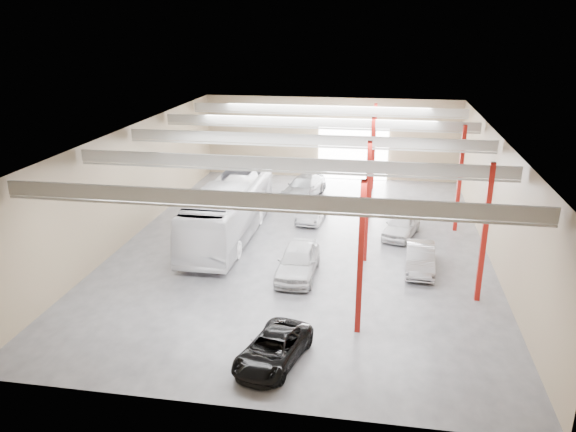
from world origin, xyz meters
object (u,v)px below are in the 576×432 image
(coach_bus, at_px, (229,210))
(car_row_b, at_px, (312,210))
(car_row_c, at_px, (304,187))
(black_sedan, at_px, (273,349))
(car_row_a, at_px, (298,261))
(car_right_far, at_px, (402,225))
(car_right_near, at_px, (420,258))

(coach_bus, bearing_deg, car_row_b, 40.65)
(car_row_c, bearing_deg, black_sedan, -71.53)
(coach_bus, bearing_deg, car_row_a, -44.45)
(car_row_a, distance_m, car_right_far, 9.02)
(car_row_b, bearing_deg, black_sedan, -83.35)
(car_row_c, distance_m, car_right_near, 15.04)
(coach_bus, relative_size, car_right_near, 2.98)
(coach_bus, bearing_deg, car_row_c, 69.60)
(car_row_b, height_order, car_row_c, car_row_c)
(car_row_b, bearing_deg, car_row_c, 108.91)
(coach_bus, distance_m, car_right_near, 12.21)
(car_right_near, distance_m, car_right_far, 5.28)
(black_sedan, bearing_deg, car_row_c, 108.77)
(car_row_b, distance_m, car_right_near, 10.11)
(car_row_a, bearing_deg, car_row_b, 92.88)
(coach_bus, relative_size, car_row_b, 2.93)
(coach_bus, xyz_separation_m, car_row_c, (3.45, 9.32, -0.99))
(car_row_a, relative_size, car_right_far, 1.15)
(black_sedan, height_order, car_row_c, car_row_c)
(car_right_near, bearing_deg, coach_bus, 166.82)
(car_row_a, relative_size, car_right_near, 1.15)
(coach_bus, height_order, black_sedan, coach_bus)
(car_right_near, height_order, car_right_far, car_right_far)
(car_right_far, bearing_deg, car_row_b, 176.29)
(black_sedan, xyz_separation_m, car_row_a, (-0.26, 8.32, 0.24))
(car_row_c, bearing_deg, car_row_a, -69.70)
(coach_bus, relative_size, car_row_a, 2.58)
(black_sedan, xyz_separation_m, car_row_b, (-0.65, 17.50, 0.11))
(car_row_b, relative_size, car_row_c, 0.79)
(car_right_near, bearing_deg, car_row_a, -162.24)
(coach_bus, bearing_deg, car_right_far, 10.22)
(car_row_a, xyz_separation_m, car_right_near, (6.56, 1.82, -0.14))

